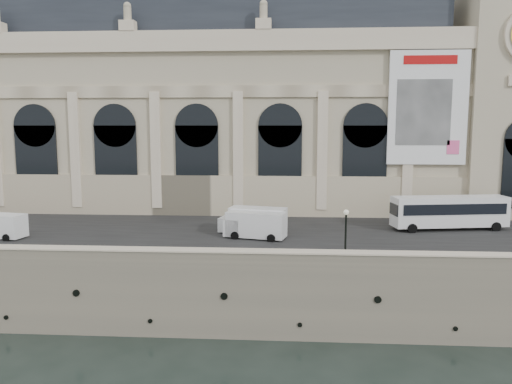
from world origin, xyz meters
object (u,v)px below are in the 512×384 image
(bus_right, at_px, (449,211))
(lamp_right, at_px, (346,236))
(box_truck, at_px, (254,221))
(van_c, at_px, (253,225))

(bus_right, height_order, lamp_right, lamp_right)
(bus_right, relative_size, lamp_right, 2.85)
(bus_right, xyz_separation_m, box_truck, (-20.45, -3.34, -0.62))
(lamp_right, bearing_deg, bus_right, 47.38)
(bus_right, xyz_separation_m, van_c, (-20.46, -5.27, -0.66))
(van_c, xyz_separation_m, lamp_right, (8.08, -8.20, 0.81))
(van_c, height_order, box_truck, box_truck)
(bus_right, relative_size, van_c, 1.97)
(box_truck, bearing_deg, lamp_right, -51.45)
(box_truck, bearing_deg, van_c, -90.46)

